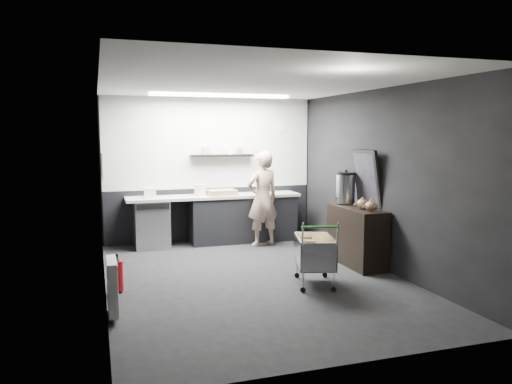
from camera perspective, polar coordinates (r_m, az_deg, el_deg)
name	(u,v)px	position (r m, az deg, el deg)	size (l,w,h in m)	color
floor	(254,279)	(7.12, -0.23, -9.89)	(5.50, 5.50, 0.00)	black
ceiling	(254,84)	(6.85, -0.24, 12.29)	(5.50, 5.50, 0.00)	silver
wall_back	(210,170)	(9.51, -5.26, 2.57)	(5.50, 5.50, 0.00)	black
wall_front	(351,214)	(4.34, 10.82, -2.52)	(5.50, 5.50, 0.00)	black
wall_left	(102,188)	(6.54, -17.18, 0.40)	(5.50, 5.50, 0.00)	black
wall_right	(381,179)	(7.70, 14.11, 1.41)	(5.50, 5.50, 0.00)	black
kitchen_wall_panel	(210,143)	(9.46, -5.26, 5.58)	(3.95, 0.02, 1.70)	beige
dado_panel	(211,214)	(9.59, -5.17, -2.51)	(3.95, 0.02, 1.00)	black
floating_shelf	(222,155)	(9.41, -3.91, 4.19)	(1.20, 0.22, 0.04)	black
wall_clock	(280,127)	(9.85, 2.77, 7.39)	(0.20, 0.20, 0.03)	silver
poster	(102,166)	(7.82, -17.21, 2.86)	(0.02, 0.30, 0.40)	silver
poster_red_band	(102,161)	(7.82, -17.19, 3.38)	(0.01, 0.22, 0.10)	red
radiator	(112,286)	(5.85, -16.13, -10.29)	(0.10, 0.50, 0.60)	silver
ceiling_strip	(221,96)	(8.63, -4.02, 10.93)	(2.40, 0.20, 0.04)	white
prep_counter	(222,218)	(9.32, -3.94, -3.03)	(3.20, 0.61, 0.90)	black
person	(263,199)	(9.02, 0.77, -0.76)	(0.63, 0.41, 1.72)	beige
shopping_cart	(315,254)	(6.80, 6.71, -7.07)	(0.68, 0.94, 0.89)	silver
sideboard	(357,228)	(7.93, 11.44, -4.07)	(0.51, 1.20, 1.79)	black
fire_extinguisher	(117,274)	(6.73, -15.55, -9.07)	(0.15, 0.15, 0.48)	#AD0B15
cardboard_box	(222,192)	(9.20, -3.94, -0.05)	(0.51, 0.39, 0.10)	#92754E
pink_tub	(200,190)	(9.16, -6.40, 0.23)	(0.21, 0.21, 0.21)	silver
white_container	(150,193)	(8.98, -12.03, -0.11)	(0.20, 0.16, 0.18)	silver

